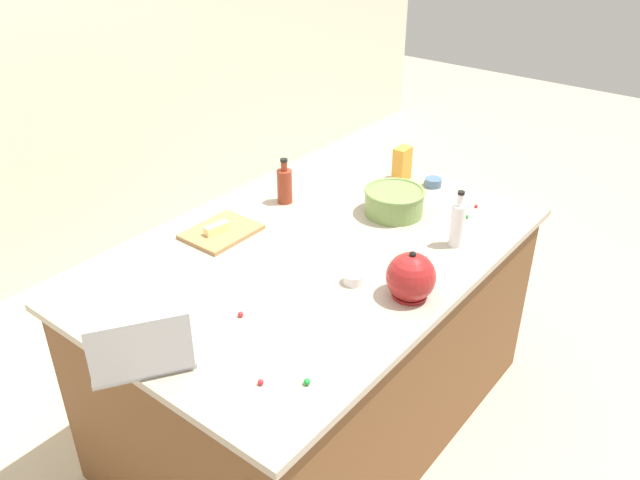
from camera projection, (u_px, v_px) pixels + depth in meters
The scene contains 20 objects.
ground_plane at pixel (320, 414), 3.05m from camera, with size 12.00×12.00×0.00m, color #B7A88E.
wall_back at pixel (18, 66), 3.53m from camera, with size 8.00×0.10×2.60m, color beige.
island_counter at pixel (320, 338), 2.82m from camera, with size 1.87×1.19×0.90m.
laptop at pixel (142, 353), 1.98m from camera, with size 0.38×0.36×0.22m.
mixing_bowl_large at pixel (394, 201), 2.85m from camera, with size 0.27×0.27×0.12m.
bottle_vinegar at pixel (457, 224), 2.59m from camera, with size 0.06×0.06×0.24m.
bottle_soy at pixel (285, 185), 2.94m from camera, with size 0.07×0.07×0.21m.
kettle at pixel (411, 277), 2.29m from camera, with size 0.21×0.18×0.20m.
cutting_board at pixel (221, 232), 2.72m from camera, with size 0.30×0.23×0.02m, color #AD7F4C.
butter_stick_left at pixel (217, 228), 2.69m from camera, with size 0.11×0.04×0.04m, color #F4E58C.
ramekin_small at pixel (433, 182), 3.12m from camera, with size 0.08×0.08×0.04m, color slate.
ramekin_medium at pixel (354, 278), 2.39m from camera, with size 0.08×0.08×0.04m, color white.
candy_bag at pixel (402, 164), 3.15m from camera, with size 0.09×0.06×0.17m, color gold.
candy_0 at pixel (307, 382), 1.92m from camera, with size 0.02×0.02×0.02m, color green.
candy_1 at pixel (241, 314), 2.21m from camera, with size 0.02×0.02×0.02m, color red.
candy_2 at pixel (467, 217), 2.84m from camera, with size 0.02×0.02×0.02m, color green.
candy_3 at pixel (261, 382), 1.92m from camera, with size 0.02×0.02×0.02m, color red.
candy_4 at pixel (386, 180), 3.16m from camera, with size 0.02×0.02×0.02m, color orange.
candy_5 at pixel (426, 182), 3.14m from camera, with size 0.02×0.02×0.02m, color green.
candy_6 at pixel (476, 206), 2.92m from camera, with size 0.02×0.02×0.02m, color red.
Camera 1 is at (-1.75, -1.38, 2.24)m, focal length 36.22 mm.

